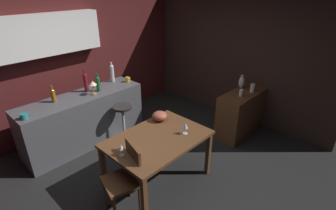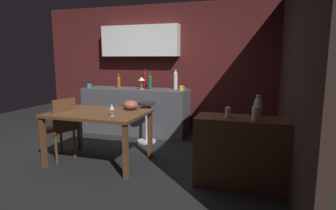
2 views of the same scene
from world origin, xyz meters
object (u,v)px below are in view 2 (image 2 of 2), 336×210
Objects in this scene: pillar_candle_short at (228,112)px; fruit_bowl at (131,105)px; wine_bottle_green at (150,82)px; pillar_candle_tall at (256,113)px; vase_ceramic_ivory at (258,106)px; wine_glass_left at (66,102)px; sideboard_cabinet at (243,152)px; wine_bottle_ruby at (145,79)px; wine_bottle_clear at (176,80)px; wine_bottle_amber at (119,82)px; wine_glass_right at (112,107)px; dining_table at (98,118)px; counter_lamp at (141,80)px; bar_stool at (146,121)px; cup_mustard at (181,88)px; cup_teal at (89,86)px; chair_near_window at (60,126)px.

fruit_bowl is at bearing 160.75° from pillar_candle_short.
pillar_candle_tall is at bearing -43.34° from wine_bottle_green.
wine_glass_left is at bearing 178.86° from vase_ceramic_ivory.
wine_bottle_green is at bearing 136.19° from sideboard_cabinet.
wine_bottle_clear is at bearing 8.76° from wine_bottle_ruby.
wine_bottle_ruby is at bearing 0.47° from wine_bottle_amber.
wine_glass_right is 0.74× the size of fruit_bowl.
wine_bottle_clear reaches higher than dining_table.
vase_ceramic_ivory is (2.73, -1.75, -0.08)m from wine_bottle_amber.
counter_lamp reaches higher than fruit_bowl.
wine_bottle_amber is at bearing 108.35° from dining_table.
wine_bottle_clear is (1.16, 1.79, 0.23)m from wine_glass_left.
wine_bottle_green reaches higher than wine_glass_right.
pillar_candle_tall is (1.86, -1.38, 0.51)m from bar_stool.
counter_lamp reaches higher than cup_mustard.
wine_bottle_clear is 0.66m from counter_lamp.
dining_table is 2.17m from vase_ceramic_ivory.
cup_teal is (-1.47, 1.17, 0.13)m from fruit_bowl.
vase_ceramic_ivory is at bearing 84.71° from pillar_candle_tall.
wine_bottle_green is at bearing -9.40° from wine_bottle_amber.
wine_bottle_amber is (0.03, 1.80, 0.52)m from chair_near_window.
bar_stool is 1.22m from wine_bottle_amber.
cup_teal is at bearing -168.68° from wine_bottle_clear.
vase_ceramic_ivory is (3.27, -1.51, -0.00)m from cup_teal.
wine_glass_left is (-2.57, 0.20, 0.44)m from sideboard_cabinet.
pillar_candle_tall is at bearing -53.67° from wine_bottle_clear.
vase_ceramic_ivory reaches higher than wine_glass_left.
wine_glass_left is 1.04× the size of pillar_candle_short.
wine_bottle_green reaches higher than pillar_candle_short.
dining_table is 4.83× the size of wine_bottle_amber.
cup_teal reaches higher than bar_stool.
chair_near_window is at bearing -173.56° from dining_table.
pillar_candle_short reaches higher than chair_near_window.
wine_bottle_green is at bearing 132.73° from pillar_candle_short.
vase_ceramic_ivory is (1.89, -1.15, 0.55)m from bar_stool.
dining_table is 11.43× the size of cup_mustard.
cup_teal is at bearing -177.58° from counter_lamp.
wine_bottle_clear is 1.33× the size of wine_bottle_amber.
wine_glass_left reaches higher than dining_table.
bar_stool is at bearing -136.94° from cup_mustard.
cup_mustard is 1.90m from cup_teal.
wine_bottle_amber is 1.36m from cup_mustard.
cup_mustard is 0.49× the size of counter_lamp.
wine_bottle_ruby is (0.56, 1.70, 0.23)m from wine_glass_left.
wine_bottle_green reaches higher than counter_lamp.
wine_bottle_ruby is at bearing 89.97° from dining_table.
wine_bottle_ruby reaches higher than wine_bottle_amber.
wine_glass_right is (0.94, -0.13, 0.36)m from chair_near_window.
vase_ceramic_ivory reaches higher than fruit_bowl.
wine_bottle_ruby is 2.78m from vase_ceramic_ivory.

